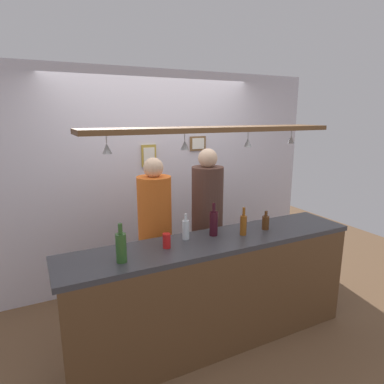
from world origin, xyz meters
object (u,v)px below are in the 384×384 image
at_px(bottle_beer_amber_tall, 243,224).
at_px(picture_frame_upper_small, 198,143).
at_px(bottle_champagne_green, 121,247).
at_px(person_right_brown_shirt, 207,212).
at_px(bottle_soda_clear, 186,229).
at_px(person_left_orange_shirt, 155,223).
at_px(bottle_wine_dark_red, 214,223).
at_px(drink_can, 167,241).
at_px(bottle_beer_brown_stubby, 266,222).
at_px(picture_frame_crest, 149,156).

xyz_separation_m(bottle_beer_amber_tall, picture_frame_upper_small, (0.27, 1.42, 0.61)).
bearing_deg(bottle_champagne_green, person_right_brown_shirt, 32.96).
xyz_separation_m(person_right_brown_shirt, bottle_soda_clear, (-0.51, -0.53, 0.05)).
relative_size(bottle_beer_amber_tall, bottle_champagne_green, 0.87).
xyz_separation_m(person_left_orange_shirt, bottle_beer_amber_tall, (0.61, -0.67, 0.10)).
bearing_deg(person_left_orange_shirt, bottle_wine_dark_red, -57.08).
height_order(bottle_beer_amber_tall, drink_can, bottle_beer_amber_tall).
bearing_deg(bottle_beer_brown_stubby, picture_frame_crest, 115.69).
height_order(bottle_wine_dark_red, picture_frame_crest, picture_frame_crest).
distance_m(person_left_orange_shirt, bottle_beer_brown_stubby, 1.09).
relative_size(bottle_beer_amber_tall, bottle_wine_dark_red, 0.87).
distance_m(person_left_orange_shirt, bottle_beer_amber_tall, 0.91).
bearing_deg(bottle_beer_amber_tall, person_right_brown_shirt, 90.21).
bearing_deg(bottle_beer_amber_tall, bottle_soda_clear, 164.77).
height_order(person_left_orange_shirt, bottle_beer_amber_tall, person_left_orange_shirt).
xyz_separation_m(person_right_brown_shirt, bottle_beer_brown_stubby, (0.28, -0.64, 0.03)).
bearing_deg(bottle_soda_clear, bottle_beer_amber_tall, -15.23).
relative_size(person_right_brown_shirt, bottle_wine_dark_red, 5.78).
height_order(person_right_brown_shirt, picture_frame_crest, person_right_brown_shirt).
distance_m(bottle_soda_clear, picture_frame_upper_small, 1.62).
bearing_deg(bottle_champagne_green, person_left_orange_shirt, 54.13).
distance_m(bottle_beer_brown_stubby, picture_frame_crest, 1.63).
xyz_separation_m(bottle_beer_brown_stubby, bottle_soda_clear, (-0.79, 0.11, 0.02)).
distance_m(bottle_beer_amber_tall, bottle_beer_brown_stubby, 0.28).
relative_size(bottle_beer_brown_stubby, bottle_soda_clear, 0.78).
bearing_deg(drink_can, bottle_wine_dark_red, 9.42).
bearing_deg(bottle_wine_dark_red, picture_frame_crest, 96.24).
bearing_deg(bottle_champagne_green, drink_can, 13.97).
height_order(person_left_orange_shirt, drink_can, person_left_orange_shirt).
bearing_deg(bottle_champagne_green, bottle_soda_clear, 18.36).
bearing_deg(drink_can, bottle_soda_clear, 25.65).
bearing_deg(picture_frame_upper_small, bottle_champagne_green, -133.46).
bearing_deg(bottle_champagne_green, picture_frame_crest, 63.25).
bearing_deg(bottle_champagne_green, picture_frame_upper_small, 46.54).
height_order(bottle_wine_dark_red, drink_can, bottle_wine_dark_red).
xyz_separation_m(bottle_beer_brown_stubby, drink_can, (-1.02, 0.00, -0.01)).
height_order(bottle_beer_brown_stubby, bottle_champagne_green, bottle_champagne_green).
bearing_deg(bottle_wine_dark_red, drink_can, -170.58).
height_order(bottle_soda_clear, drink_can, bottle_soda_clear).
bearing_deg(person_left_orange_shirt, bottle_beer_brown_stubby, -35.78).
bearing_deg(bottle_beer_brown_stubby, drink_can, 179.97).
distance_m(bottle_wine_dark_red, bottle_soda_clear, 0.27).
bearing_deg(bottle_champagne_green, bottle_wine_dark_red, 11.48).
relative_size(bottle_beer_amber_tall, bottle_soda_clear, 1.13).
bearing_deg(bottle_beer_brown_stubby, person_right_brown_shirt, 113.80).
bearing_deg(bottle_wine_dark_red, picture_frame_upper_small, 68.41).
height_order(bottle_soda_clear, picture_frame_upper_small, picture_frame_upper_small).
distance_m(bottle_beer_amber_tall, picture_frame_crest, 1.55).
bearing_deg(bottle_wine_dark_red, bottle_champagne_green, -168.52).
xyz_separation_m(picture_frame_upper_small, picture_frame_crest, (-0.66, 0.00, -0.12)).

